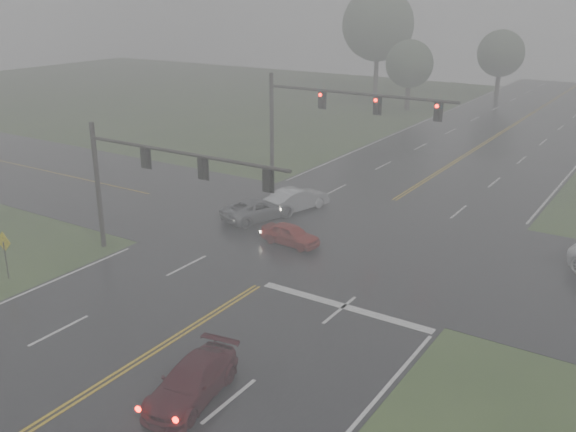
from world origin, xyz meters
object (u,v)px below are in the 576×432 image
Objects in this scene: sedan_silver at (297,210)px; car_grey at (259,219)px; sedan_maroon at (193,398)px; signal_gantry_far at (324,111)px; signal_gantry_near at (148,171)px; sedan_red at (290,245)px.

sedan_silver reaches higher than car_grey.
car_grey reaches higher than sedan_maroon.
sedan_silver is (-7.77, 19.24, 0.00)m from sedan_maroon.
signal_gantry_near is at bearing -91.94° from signal_gantry_far.
sedan_silver is 0.94× the size of car_grey.
sedan_red is at bearing 166.50° from car_grey.
sedan_red is 6.01m from sedan_silver.
signal_gantry_near reaches higher than sedan_silver.
signal_gantry_near is at bearing 144.46° from sedan_red.
signal_gantry_near is (-1.89, -11.13, 4.90)m from sedan_silver.
signal_gantry_far is (-1.32, 5.57, 5.53)m from sedan_silver.
signal_gantry_near is at bearing 102.94° from car_grey.
car_grey is 10.04m from signal_gantry_far.
signal_gantry_far is at bearing -69.69° from car_grey.
signal_gantry_near is 0.88× the size of signal_gantry_far.
sedan_red is 0.24× the size of signal_gantry_far.
sedan_silver reaches higher than sedan_red.
sedan_silver is 0.31× the size of signal_gantry_far.
sedan_red is 0.73× the size of car_grey.
sedan_red is 0.78× the size of sedan_silver.
signal_gantry_far reaches higher than car_grey.
sedan_maroon is 14.79m from sedan_red.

